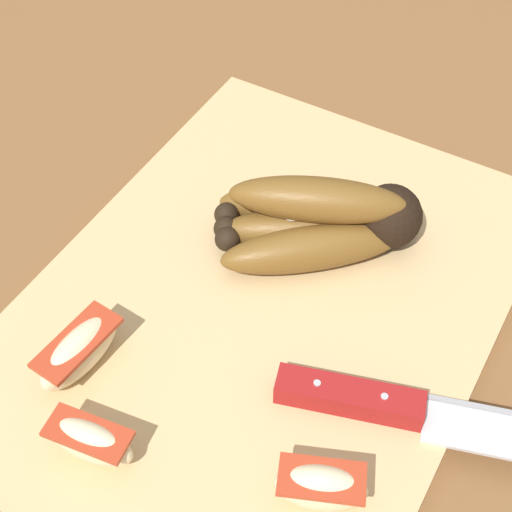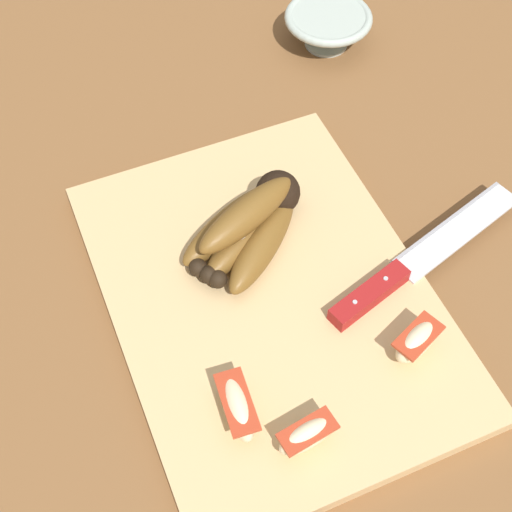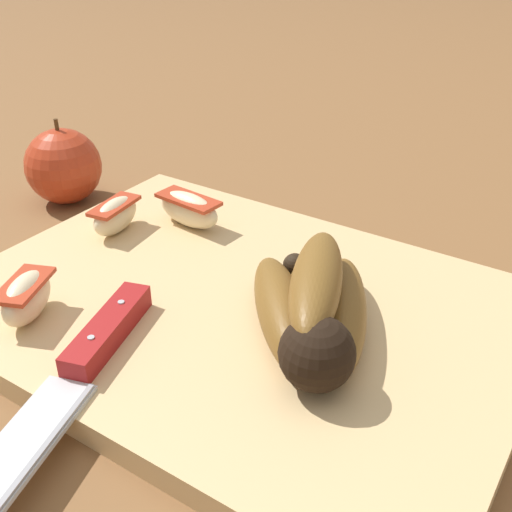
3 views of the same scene
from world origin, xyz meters
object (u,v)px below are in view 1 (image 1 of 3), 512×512
object	(u,v)px
apple_wedge_near	(321,487)
apple_wedge_far	(79,350)
banana_bunch	(322,220)
apple_wedge_middle	(90,441)
chefs_knife	(421,413)

from	to	relation	value
apple_wedge_near	apple_wedge_far	size ratio (longest dim) A/B	0.86
banana_bunch	apple_wedge_near	world-z (taller)	banana_bunch
banana_bunch	apple_wedge_middle	xyz separation A→B (m)	(-0.24, 0.04, -0.01)
apple_wedge_far	apple_wedge_middle	bearing A→B (deg)	-136.30
chefs_knife	apple_wedge_middle	size ratio (longest dim) A/B	4.44
banana_bunch	apple_wedge_near	bearing A→B (deg)	-153.39
banana_bunch	chefs_knife	distance (m)	0.17
banana_bunch	chefs_knife	size ratio (longest dim) A/B	0.59
chefs_knife	apple_wedge_middle	xyz separation A→B (m)	(-0.13, 0.17, 0.01)
chefs_knife	apple_wedge_far	distance (m)	0.24
apple_wedge_middle	banana_bunch	bearing A→B (deg)	-10.34
apple_wedge_near	apple_wedge_far	xyz separation A→B (m)	(0.01, 0.19, -0.00)
apple_wedge_far	apple_wedge_near	bearing A→B (deg)	-91.81
chefs_knife	apple_wedge_near	bearing A→B (deg)	158.99
chefs_knife	apple_wedge_middle	bearing A→B (deg)	126.86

